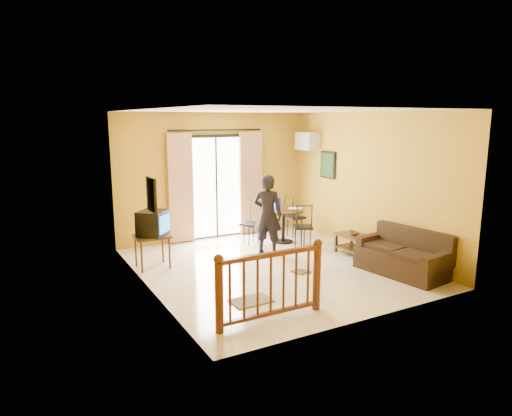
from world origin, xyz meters
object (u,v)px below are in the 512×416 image
television (153,223)px  coffee_table (357,242)px  dining_table (283,216)px  sofa (404,257)px  standing_person (268,215)px

television → coffee_table: bearing=-65.1°
dining_table → sofa: size_ratio=0.51×
dining_table → standing_person: 0.95m
dining_table → coffee_table: (0.75, -1.54, -0.31)m
coffee_table → standing_person: bearing=146.8°
dining_table → standing_person: size_ratio=0.55×
standing_person → sofa: bearing=170.8°
television → coffee_table: (3.72, -1.20, -0.56)m
dining_table → coffee_table: 1.75m
television → coffee_table: television is taller
sofa → standing_person: size_ratio=1.09×
dining_table → sofa: (0.75, -2.76, -0.29)m
television → standing_person: 2.25m
dining_table → coffee_table: bearing=-64.0°
sofa → television: bearing=139.2°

